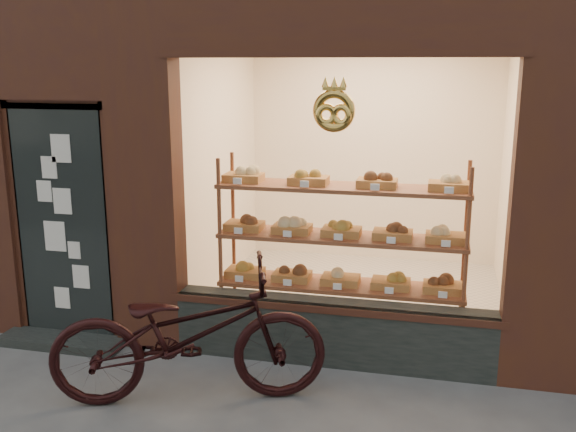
# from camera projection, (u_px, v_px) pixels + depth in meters

# --- Properties ---
(display_shelf) EXTENTS (2.20, 0.45, 1.70)m
(display_shelf) POSITION_uv_depth(u_px,v_px,m) (341.00, 252.00, 5.72)
(display_shelf) COLOR #5C2C17
(display_shelf) RESTS_ON ground
(bicycle) EXTENTS (2.18, 1.34, 1.08)m
(bicycle) POSITION_uv_depth(u_px,v_px,m) (189.00, 334.00, 4.78)
(bicycle) COLOR black
(bicycle) RESTS_ON ground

